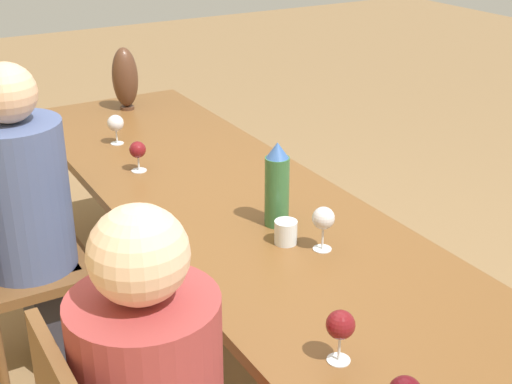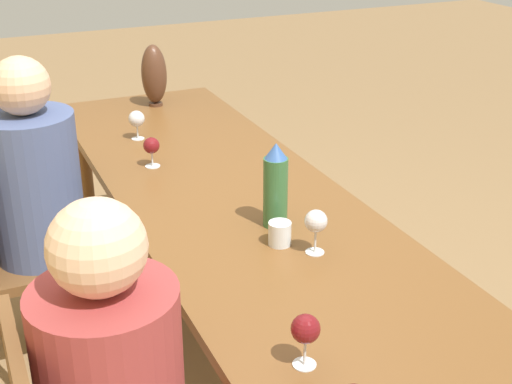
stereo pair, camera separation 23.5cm
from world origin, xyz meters
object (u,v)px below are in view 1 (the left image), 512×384
(vase, at_px, (125,78))
(wine_glass_0, at_px, (138,151))
(water_bottle, at_px, (277,185))
(water_tumbler, at_px, (286,232))
(wine_glass_4, at_px, (116,124))
(person_far, at_px, (28,215))
(wine_glass_1, at_px, (340,326))
(wine_glass_2, at_px, (323,219))
(chair_far, at_px, (12,261))

(vase, height_order, wine_glass_0, vase)
(water_bottle, height_order, vase, vase)
(water_tumbler, bearing_deg, vase, -2.44)
(wine_glass_4, bearing_deg, person_far, 128.14)
(wine_glass_1, bearing_deg, vase, -7.31)
(wine_glass_1, relative_size, wine_glass_2, 0.96)
(vase, distance_m, person_far, 1.13)
(water_bottle, xyz_separation_m, wine_glass_2, (-0.23, -0.03, -0.04))
(wine_glass_2, xyz_separation_m, person_far, (0.87, 0.72, -0.18))
(water_bottle, xyz_separation_m, vase, (1.48, -0.02, 0.02))
(vase, distance_m, chair_far, 1.23)
(wine_glass_0, xyz_separation_m, wine_glass_1, (-1.39, 0.03, 0.01))
(water_bottle, relative_size, wine_glass_2, 2.02)
(wine_glass_1, bearing_deg, water_tumbler, -20.10)
(vase, relative_size, wine_glass_1, 2.23)
(water_tumbler, height_order, vase, vase)
(wine_glass_1, xyz_separation_m, wine_glass_4, (1.74, -0.06, -0.01))
(person_far, bearing_deg, wine_glass_0, -84.84)
(wine_glass_0, relative_size, wine_glass_4, 0.94)
(wine_glass_0, bearing_deg, water_tumbler, -167.24)
(wine_glass_1, height_order, wine_glass_2, wine_glass_2)
(wine_glass_0, height_order, wine_glass_2, wine_glass_2)
(vase, xyz_separation_m, wine_glass_4, (-0.46, 0.22, -0.07))
(wine_glass_4, distance_m, chair_far, 0.77)
(water_bottle, distance_m, wine_glass_0, 0.72)
(water_bottle, height_order, wine_glass_2, water_bottle)
(water_bottle, distance_m, chair_far, 1.08)
(vase, bearing_deg, wine_glass_4, 154.26)
(water_bottle, relative_size, wine_glass_0, 2.38)
(water_tumbler, xyz_separation_m, wine_glass_1, (-0.58, 0.21, 0.06))
(wine_glass_2, relative_size, person_far, 0.12)
(water_tumbler, xyz_separation_m, wine_glass_4, (1.16, 0.15, 0.05))
(water_tumbler, xyz_separation_m, wine_glass_0, (0.81, 0.18, 0.05))
(wine_glass_0, distance_m, wine_glass_4, 0.35)
(wine_glass_1, bearing_deg, wine_glass_2, -30.83)
(water_tumbler, bearing_deg, wine_glass_2, -140.68)
(water_tumbler, distance_m, wine_glass_1, 0.62)
(wine_glass_1, bearing_deg, wine_glass_0, -1.18)
(wine_glass_0, height_order, wine_glass_1, wine_glass_1)
(chair_far, xyz_separation_m, person_far, (-0.00, -0.08, 0.17))
(wine_glass_1, distance_m, wine_glass_2, 0.57)
(water_bottle, bearing_deg, vase, -0.90)
(vase, relative_size, wine_glass_0, 2.54)
(person_far, bearing_deg, water_tumbler, -140.12)
(wine_glass_0, bearing_deg, wine_glass_4, -5.47)
(wine_glass_1, bearing_deg, water_bottle, -19.95)
(vase, bearing_deg, wine_glass_1, 172.69)
(wine_glass_0, relative_size, wine_glass_2, 0.85)
(wine_glass_2, bearing_deg, water_bottle, 8.07)
(vase, bearing_deg, wine_glass_0, 162.49)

